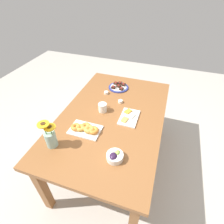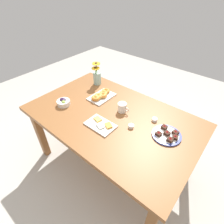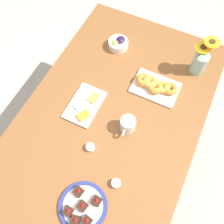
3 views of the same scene
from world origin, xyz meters
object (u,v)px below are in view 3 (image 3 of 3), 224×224
at_px(dining_table, 112,121).
at_px(flower_vase, 200,61).
at_px(dessert_plate, 83,207).
at_px(coffee_mug, 128,124).
at_px(croissant_platter, 155,86).
at_px(jam_cup_berry, 90,147).
at_px(cheese_platter, 85,105).
at_px(grape_bowl, 118,43).
at_px(jam_cup_honey, 116,183).

bearing_deg(dining_table, flower_vase, 146.47).
bearing_deg(dining_table, dessert_plate, 9.75).
relative_size(coffee_mug, croissant_platter, 0.41).
bearing_deg(flower_vase, jam_cup_berry, -25.77).
relative_size(dining_table, coffee_mug, 13.32).
height_order(dining_table, coffee_mug, coffee_mug).
xyz_separation_m(coffee_mug, cheese_platter, (-0.02, -0.28, -0.04)).
height_order(dining_table, croissant_platter, croissant_platter).
bearing_deg(croissant_platter, flower_vase, 141.69).
height_order(coffee_mug, grape_bowl, coffee_mug).
distance_m(jam_cup_honey, jam_cup_berry, 0.23).
distance_m(cheese_platter, jam_cup_honey, 0.49).
distance_m(coffee_mug, jam_cup_honey, 0.32).
bearing_deg(dining_table, grape_bowl, -159.11).
height_order(coffee_mug, croissant_platter, coffee_mug).
bearing_deg(croissant_platter, cheese_platter, -47.80).
height_order(jam_cup_honey, flower_vase, flower_vase).
bearing_deg(grape_bowl, flower_vase, 93.82).
distance_m(croissant_platter, jam_cup_berry, 0.54).
distance_m(grape_bowl, jam_cup_berry, 0.73).
relative_size(coffee_mug, grape_bowl, 0.91).
bearing_deg(jam_cup_berry, dessert_plate, 20.67).
height_order(coffee_mug, jam_cup_berry, coffee_mug).
xyz_separation_m(dining_table, croissant_platter, (-0.28, 0.16, 0.11)).
height_order(coffee_mug, jam_cup_honey, coffee_mug).
bearing_deg(croissant_platter, jam_cup_honey, 2.82).
bearing_deg(dessert_plate, jam_cup_berry, -159.33).
xyz_separation_m(coffee_mug, croissant_platter, (-0.32, 0.04, -0.02)).
relative_size(grape_bowl, flower_vase, 0.52).
xyz_separation_m(dining_table, dessert_plate, (0.51, 0.09, 0.10)).
relative_size(grape_bowl, dessert_plate, 0.55).
distance_m(jam_cup_berry, flower_vase, 0.84).
bearing_deg(grape_bowl, dining_table, 20.89).
bearing_deg(jam_cup_honey, dessert_plate, -30.31).
relative_size(dining_table, jam_cup_berry, 33.33).
distance_m(dining_table, croissant_platter, 0.34).
bearing_deg(dining_table, jam_cup_berry, -4.52).
height_order(cheese_platter, flower_vase, flower_vase).
distance_m(coffee_mug, dessert_plate, 0.48).
distance_m(coffee_mug, grape_bowl, 0.60).
bearing_deg(grape_bowl, croissant_platter, 59.43).
bearing_deg(coffee_mug, cheese_platter, -94.09).
bearing_deg(jam_cup_berry, flower_vase, 154.23).
height_order(cheese_platter, jam_cup_honey, cheese_platter).
xyz_separation_m(grape_bowl, jam_cup_honey, (0.83, 0.37, -0.01)).
height_order(jam_cup_berry, dessert_plate, dessert_plate).
bearing_deg(grape_bowl, dessert_plate, 15.30).
bearing_deg(flower_vase, croissant_platter, -38.31).
relative_size(coffee_mug, jam_cup_berry, 2.50).
xyz_separation_m(cheese_platter, dessert_plate, (0.50, 0.26, 0.00)).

